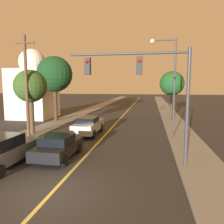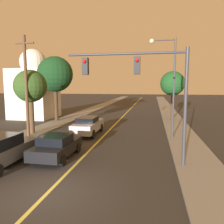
{
  "view_description": "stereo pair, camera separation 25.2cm",
  "coord_description": "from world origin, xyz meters",
  "views": [
    {
      "loc": [
        3.79,
        -7.6,
        4.25
      ],
      "look_at": [
        0.0,
        13.87,
        1.6
      ],
      "focal_mm": 35.0,
      "sensor_mm": 36.0,
      "label": 1
    },
    {
      "loc": [
        4.04,
        -7.56,
        4.25
      ],
      "look_at": [
        0.0,
        13.87,
        1.6
      ],
      "focal_mm": 35.0,
      "sensor_mm": 36.0,
      "label": 2
    }
  ],
  "objects": [
    {
      "name": "ground_plane",
      "position": [
        0.0,
        0.0,
        0.0
      ],
      "size": [
        200.0,
        200.0,
        0.0
      ],
      "primitive_type": "plane",
      "color": "#2D2B28"
    },
    {
      "name": "road_surface",
      "position": [
        0.0,
        36.0,
        0.01
      ],
      "size": [
        10.52,
        80.0,
        0.01
      ],
      "color": "#2D2B28",
      "rests_on": "ground"
    },
    {
      "name": "sidewalk_left",
      "position": [
        -6.51,
        36.0,
        0.06
      ],
      "size": [
        2.5,
        80.0,
        0.12
      ],
      "color": "gray",
      "rests_on": "ground"
    },
    {
      "name": "sidewalk_right",
      "position": [
        6.51,
        36.0,
        0.06
      ],
      "size": [
        2.5,
        80.0,
        0.12
      ],
      "color": "gray",
      "rests_on": "ground"
    },
    {
      "name": "car_near_lane_front",
      "position": [
        -1.47,
        4.08,
        0.71
      ],
      "size": [
        1.95,
        3.88,
        1.38
      ],
      "color": "black",
      "rests_on": "ground"
    },
    {
      "name": "car_near_lane_second",
      "position": [
        -1.47,
        10.41,
        0.83
      ],
      "size": [
        1.86,
        4.55,
        1.57
      ],
      "color": "#A5A8B2",
      "rests_on": "ground"
    },
    {
      "name": "car_outer_lane_front",
      "position": [
        -3.79,
        2.33,
        0.84
      ],
      "size": [
        1.9,
        4.71,
        1.67
      ],
      "color": "#474C51",
      "rests_on": "ground"
    },
    {
      "name": "traffic_signal_mast",
      "position": [
        3.58,
        3.95,
        4.5
      ],
      "size": [
        6.27,
        0.42,
        6.02
      ],
      "color": "#333338",
      "rests_on": "ground"
    },
    {
      "name": "streetlamp_right",
      "position": [
        5.16,
        10.02,
        5.03
      ],
      "size": [
        2.02,
        0.36,
        7.72
      ],
      "color": "#333338",
      "rests_on": "ground"
    },
    {
      "name": "utility_pole_left",
      "position": [
        -5.86,
        8.26,
        4.28
      ],
      "size": [
        1.6,
        0.24,
        8.0
      ],
      "color": "#513823",
      "rests_on": "ground"
    },
    {
      "name": "tree_left_near",
      "position": [
        -6.29,
        9.57,
        4.14
      ],
      "size": [
        2.78,
        2.78,
        5.48
      ],
      "color": "#4C3823",
      "rests_on": "ground"
    },
    {
      "name": "tree_left_far",
      "position": [
        -7.25,
        16.55,
        5.53
      ],
      "size": [
        4.11,
        4.11,
        7.5
      ],
      "color": "#3D2B1C",
      "rests_on": "ground"
    },
    {
      "name": "tree_right_near",
      "position": [
        6.28,
        19.41,
        4.48
      ],
      "size": [
        2.89,
        2.89,
        5.83
      ],
      "color": "#3D2B1C",
      "rests_on": "ground"
    },
    {
      "name": "domed_building_left",
      "position": [
        -11.31,
        18.8,
        3.93
      ],
      "size": [
        5.1,
        5.1,
        8.92
      ],
      "color": "beige",
      "rests_on": "ground"
    }
  ]
}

